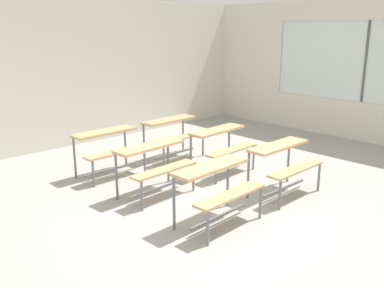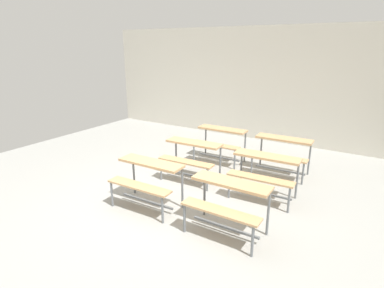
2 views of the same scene
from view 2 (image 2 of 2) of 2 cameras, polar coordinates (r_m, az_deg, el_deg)
name	(u,v)px [view 2 (image 2 of 2)]	position (r m, az deg, el deg)	size (l,w,h in m)	color
ground	(166,207)	(5.20, -4.76, -11.53)	(10.00, 9.00, 0.05)	#9E9E99
wall_back	(266,85)	(8.62, 13.38, 10.50)	(10.00, 0.12, 3.00)	silver
desk_bench_r0c0	(147,174)	(4.98, -8.26, -5.50)	(1.12, 0.62, 0.74)	tan
desk_bench_r0c1	(227,196)	(4.27, 6.53, -9.51)	(1.10, 0.59, 0.74)	tan
desk_bench_r1c0	(191,152)	(5.92, -0.16, -1.50)	(1.13, 0.64, 0.74)	tan
desk_bench_r1c1	(265,167)	(5.34, 13.21, -4.17)	(1.13, 0.64, 0.74)	tan
desk_bench_r2c0	(220,137)	(6.92, 5.18, 1.28)	(1.11, 0.60, 0.74)	tan
desk_bench_r2c1	(282,148)	(6.43, 16.22, -0.65)	(1.12, 0.62, 0.74)	tan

